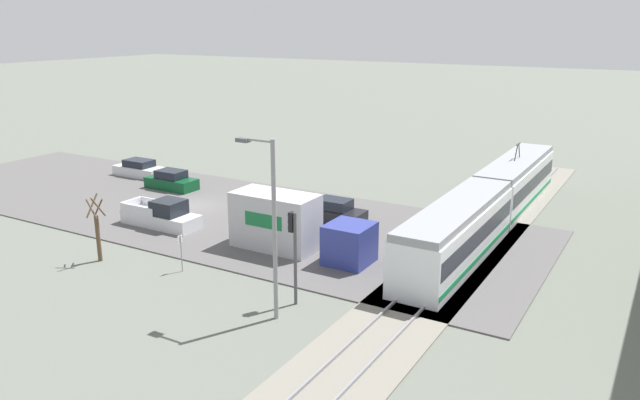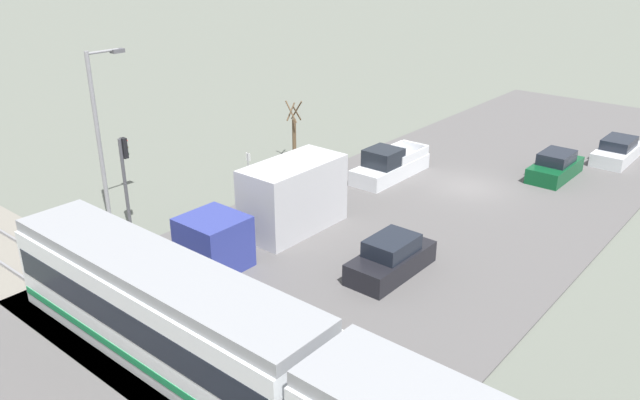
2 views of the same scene
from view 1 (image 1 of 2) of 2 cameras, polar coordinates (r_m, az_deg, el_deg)
name	(u,v)px [view 1 (image 1 of 2)]	position (r m, az deg, el deg)	size (l,w,h in m)	color
ground_plane	(190,207)	(46.20, -11.78, -0.67)	(320.00, 320.00, 0.00)	#60665B
road_surface	(190,207)	(46.19, -11.78, -0.62)	(16.28, 49.95, 0.08)	#565454
rail_bed	(458,258)	(36.49, 12.55, -5.18)	(52.99, 4.40, 0.22)	gray
light_rail_tram	(490,205)	(41.37, 15.24, -0.40)	(26.31, 2.81, 4.48)	white
box_truck	(293,226)	(36.13, -2.53, -2.38)	(2.49, 8.65, 3.31)	navy
pickup_truck	(162,216)	(42.04, -14.24, -1.40)	(1.93, 5.49, 1.84)	silver
sedan_car_0	(171,181)	(51.24, -13.42, 1.70)	(1.85, 4.27, 1.52)	#0C4723
sedan_car_1	(334,213)	(41.53, 1.29, -1.16)	(1.80, 4.21, 1.59)	black
sedan_car_2	(139,169)	(56.30, -16.18, 2.73)	(1.89, 4.69, 1.42)	silver
traffic_light_pole	(294,245)	(29.11, -2.43, -4.11)	(0.28, 0.47, 4.57)	#47474C
street_tree	(98,231)	(36.89, -19.67, -2.72)	(0.92, 0.77, 3.84)	brown
street_lamp_near_crossing	(270,218)	(27.26, -4.55, -1.65)	(0.36, 1.95, 8.26)	gray
no_parking_sign	(181,249)	(34.26, -12.60, -4.42)	(0.32, 0.08, 2.06)	gray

